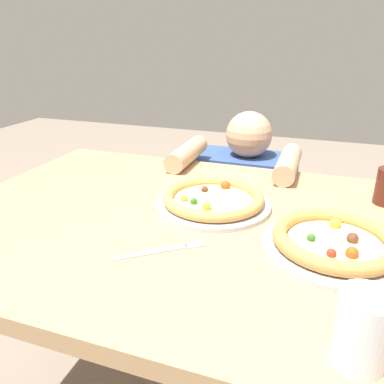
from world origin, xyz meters
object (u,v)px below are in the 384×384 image
Objects in this scene: pizza_near at (335,242)px; pizza_far at (213,200)px; water_cup_clear at (363,329)px; diner_seated at (243,227)px; fork at (166,250)px.

pizza_far is at bearing 156.48° from pizza_near.
pizza_near is 1.00× the size of pizza_far.
water_cup_clear is 0.12× the size of diner_seated.
water_cup_clear reaches higher than fork.
diner_seated is at bearing 115.29° from pizza_near.
pizza_near is 1.84× the size of fork.
fork is (-0.38, 0.19, -0.06)m from water_cup_clear.
fork is at bearing -96.98° from pizza_far.
water_cup_clear is 1.15m from diner_seated.
pizza_near is at bearing 19.54° from fork.
water_cup_clear is at bearing -84.19° from pizza_near.
water_cup_clear is at bearing -26.50° from fork.
pizza_near is 2.77× the size of water_cup_clear.
pizza_near is 0.31m from water_cup_clear.
diner_seated is (-0.33, 0.70, -0.37)m from pizza_near.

